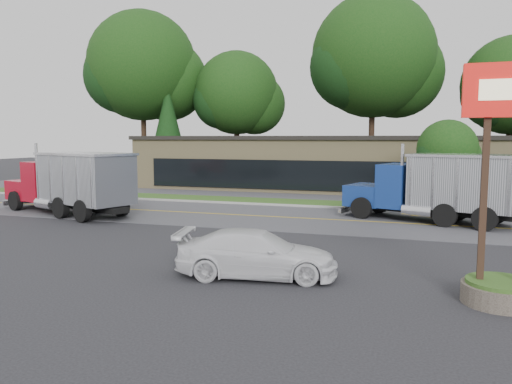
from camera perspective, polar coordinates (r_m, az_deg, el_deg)
ground at (r=18.53m, az=-9.56°, el=-6.83°), size 140.00×140.00×0.00m
road at (r=26.68m, az=-0.58°, el=-2.74°), size 60.00×8.00×0.02m
center_line at (r=26.68m, az=-0.58°, el=-2.74°), size 60.00×0.12×0.01m
curb at (r=30.65m, az=1.92°, el=-1.57°), size 60.00×0.30×0.12m
grass_verge at (r=32.37m, az=2.81°, el=-1.16°), size 60.00×3.40×0.03m
far_parking at (r=37.18m, az=4.83°, el=-0.22°), size 60.00×7.00×0.02m
strip_mall at (r=42.52m, az=9.34°, el=3.24°), size 32.00×12.00×4.00m
bilo_sign at (r=13.81m, az=26.53°, el=-3.33°), size 2.20×1.90×5.95m
tree_far_a at (r=56.24m, az=-12.61°, el=13.31°), size 12.34×11.61×17.60m
tree_far_b at (r=53.49m, az=-2.05°, el=10.79°), size 9.25×8.70×13.19m
tree_far_c at (r=50.82m, az=13.49°, el=14.23°), size 12.50×11.77×17.83m
evergreen_left at (r=52.07m, az=-10.03°, el=7.40°), size 4.25×4.25×9.67m
tree_verge at (r=31.08m, az=21.11°, el=4.24°), size 3.65×3.44×5.21m
dump_truck_red at (r=28.66m, az=-20.29°, el=1.14°), size 9.49×5.40×3.36m
dump_truck_blue at (r=25.95m, az=20.22°, el=0.64°), size 8.61×4.92×3.36m
rally_car at (r=15.05m, az=0.08°, el=-7.05°), size 5.10×2.81×1.40m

